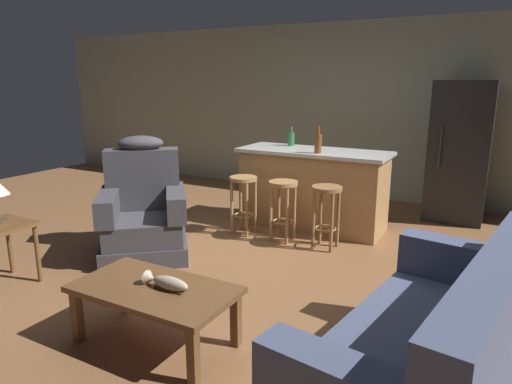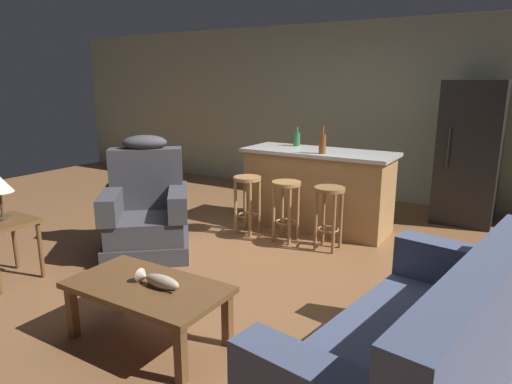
% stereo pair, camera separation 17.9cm
% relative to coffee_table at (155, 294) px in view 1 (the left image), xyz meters
% --- Properties ---
extents(ground_plane, '(12.00, 12.00, 0.00)m').
position_rel_coffee_table_xyz_m(ground_plane, '(-0.05, 1.57, -0.36)').
color(ground_plane, brown).
extents(back_wall, '(12.00, 0.05, 2.60)m').
position_rel_coffee_table_xyz_m(back_wall, '(-0.05, 4.69, 0.94)').
color(back_wall, '#9EA88E').
rests_on(back_wall, ground_plane).
extents(coffee_table, '(1.10, 0.60, 0.42)m').
position_rel_coffee_table_xyz_m(coffee_table, '(0.00, 0.00, 0.00)').
color(coffee_table, brown).
rests_on(coffee_table, ground_plane).
extents(fish_figurine, '(0.34, 0.10, 0.10)m').
position_rel_coffee_table_xyz_m(fish_figurine, '(0.09, 0.02, 0.10)').
color(fish_figurine, '#4C3823').
rests_on(fish_figurine, coffee_table).
extents(couch, '(1.11, 2.00, 0.94)m').
position_rel_coffee_table_xyz_m(couch, '(1.73, 0.22, -0.02)').
color(couch, '#4C5675').
rests_on(couch, ground_plane).
extents(recliner_near_lamp, '(1.18, 1.18, 1.20)m').
position_rel_coffee_table_xyz_m(recliner_near_lamp, '(-1.24, 1.26, 0.06)').
color(recliner_near_lamp, '#3D3D42').
rests_on(recliner_near_lamp, ground_plane).
extents(kitchen_island, '(1.80, 0.70, 0.95)m').
position_rel_coffee_table_xyz_m(kitchen_island, '(-0.05, 2.92, 0.11)').
color(kitchen_island, '#AD7F4C').
rests_on(kitchen_island, ground_plane).
extents(bar_stool_left, '(0.32, 0.32, 0.68)m').
position_rel_coffee_table_xyz_m(bar_stool_left, '(-0.65, 2.29, 0.11)').
color(bar_stool_left, '#A87A47').
rests_on(bar_stool_left, ground_plane).
extents(bar_stool_middle, '(0.32, 0.32, 0.68)m').
position_rel_coffee_table_xyz_m(bar_stool_middle, '(-0.14, 2.29, 0.11)').
color(bar_stool_middle, '#A87A47').
rests_on(bar_stool_middle, ground_plane).
extents(bar_stool_right, '(0.32, 0.32, 0.68)m').
position_rel_coffee_table_xyz_m(bar_stool_right, '(0.36, 2.29, 0.11)').
color(bar_stool_right, olive).
rests_on(bar_stool_right, ground_plane).
extents(refrigerator, '(0.70, 0.69, 1.76)m').
position_rel_coffee_table_xyz_m(refrigerator, '(1.45, 4.12, 0.52)').
color(refrigerator, black).
rests_on(refrigerator, ground_plane).
extents(bottle_tall_green, '(0.09, 0.09, 0.24)m').
position_rel_coffee_table_xyz_m(bottle_tall_green, '(-0.44, 3.12, 0.68)').
color(bottle_tall_green, '#2D6B38').
rests_on(bottle_tall_green, kitchen_island).
extents(bottle_short_amber, '(0.08, 0.08, 0.31)m').
position_rel_coffee_table_xyz_m(bottle_short_amber, '(0.09, 2.71, 0.70)').
color(bottle_short_amber, brown).
rests_on(bottle_short_amber, kitchen_island).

